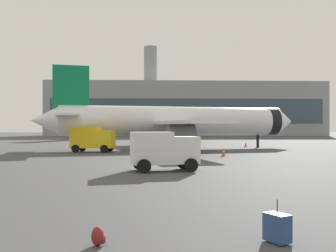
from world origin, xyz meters
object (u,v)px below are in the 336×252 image
object	(u,v)px
airplane_at_gate	(174,121)
safety_cone_near	(184,144)
safety_cone_mid	(223,152)
safety_cone_far	(246,145)
traveller_backpack	(98,237)
service_truck	(92,138)
cargo_van	(164,149)
rolling_suitcase	(277,228)

from	to	relation	value
airplane_at_gate	safety_cone_near	xyz separation A→B (m)	(1.80, 7.00, -3.35)
safety_cone_mid	safety_cone_far	size ratio (longest dim) A/B	1.33
safety_cone_far	traveller_backpack	bearing A→B (deg)	-107.67
service_truck	traveller_backpack	world-z (taller)	service_truck
safety_cone_near	cargo_van	bearing A→B (deg)	-96.92
cargo_van	traveller_backpack	size ratio (longest dim) A/B	9.74
safety_cone_mid	rolling_suitcase	world-z (taller)	rolling_suitcase
airplane_at_gate	cargo_van	size ratio (longest dim) A/B	7.58
airplane_at_gate	safety_cone_mid	xyz separation A→B (m)	(4.15, -13.08, -3.25)
service_truck	traveller_backpack	size ratio (longest dim) A/B	10.61
airplane_at_gate	traveller_backpack	bearing A→B (deg)	-95.77
rolling_suitcase	safety_cone_mid	bearing A→B (deg)	82.29
rolling_suitcase	safety_cone_near	bearing A→B (deg)	88.20
service_truck	rolling_suitcase	size ratio (longest dim) A/B	4.63
safety_cone_near	traveller_backpack	distance (m)	49.21
safety_cone_near	service_truck	bearing A→B (deg)	-131.78
airplane_at_gate	safety_cone_far	xyz separation A→B (m)	(10.84, 5.46, -3.35)
cargo_van	safety_cone_near	bearing A→B (deg)	83.08
traveller_backpack	safety_cone_near	bearing A→B (deg)	82.96
rolling_suitcase	service_truck	bearing A→B (deg)	105.79
safety_cone_near	rolling_suitcase	bearing A→B (deg)	-91.80
cargo_van	rolling_suitcase	xyz separation A→B (m)	(2.42, -16.20, -1.06)
traveller_backpack	service_truck	bearing A→B (deg)	98.91
cargo_van	traveller_backpack	distance (m)	16.44
service_truck	safety_cone_mid	bearing A→B (deg)	-26.76
safety_cone_mid	cargo_van	bearing A→B (deg)	-116.77
rolling_suitcase	airplane_at_gate	bearing A→B (deg)	90.36
cargo_van	safety_cone_mid	distance (m)	14.03
service_truck	traveller_backpack	bearing A→B (deg)	-81.09
safety_cone_mid	traveller_backpack	distance (m)	29.95
cargo_van	service_truck	bearing A→B (deg)	111.48
cargo_van	rolling_suitcase	size ratio (longest dim) A/B	4.25
service_truck	cargo_van	distance (m)	21.00
cargo_van	safety_cone_far	xyz separation A→B (m)	(12.99, 31.03, -1.14)
safety_cone_near	safety_cone_far	xyz separation A→B (m)	(9.04, -1.54, -0.01)
safety_cone_far	rolling_suitcase	size ratio (longest dim) A/B	0.56
airplane_at_gate	safety_cone_near	bearing A→B (deg)	75.61
safety_cone_far	rolling_suitcase	distance (m)	48.40
safety_cone_far	cargo_van	bearing A→B (deg)	-112.71
safety_cone_mid	safety_cone_far	world-z (taller)	safety_cone_mid
safety_cone_near	safety_cone_mid	size ratio (longest dim) A/B	0.77
service_truck	rolling_suitcase	distance (m)	37.16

